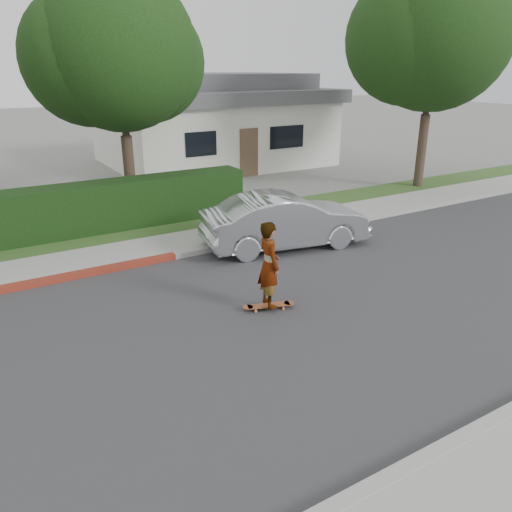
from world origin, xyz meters
name	(u,v)px	position (x,y,z in m)	size (l,w,h in m)	color
ground	(209,340)	(0.00, 0.00, 0.00)	(120.00, 120.00, 0.00)	slate
road	(209,339)	(0.00, 0.00, 0.01)	(60.00, 8.00, 0.01)	#2D2D30
curb_near	(367,492)	(0.00, -4.10, 0.07)	(60.00, 0.20, 0.15)	#9E9E99
curb_far	(136,264)	(0.00, 4.10, 0.07)	(60.00, 0.20, 0.15)	#9E9E99
sidewalk_far	(125,253)	(0.00, 5.00, 0.06)	(60.00, 1.60, 0.12)	gray
planting_strip	(108,237)	(0.00, 6.60, 0.05)	(60.00, 1.60, 0.10)	#2D4C1E
tree_center	(117,56)	(1.49, 9.19, 4.90)	(5.66, 4.84, 7.44)	#33261C
tree_right	(430,37)	(12.49, 6.69, 5.63)	(6.32, 5.60, 8.56)	#33261C
house	(212,120)	(8.00, 16.00, 2.10)	(10.60, 8.60, 4.30)	beige
skateboard	(269,305)	(1.55, 0.45, 0.09)	(1.08, 0.54, 0.10)	#E46F3E
skateboarder	(269,265)	(1.55, 0.45, 0.98)	(0.64, 0.42, 1.75)	white
car_silver	(286,221)	(3.95, 3.40, 0.74)	(1.56, 4.47, 1.47)	#BBBDC3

